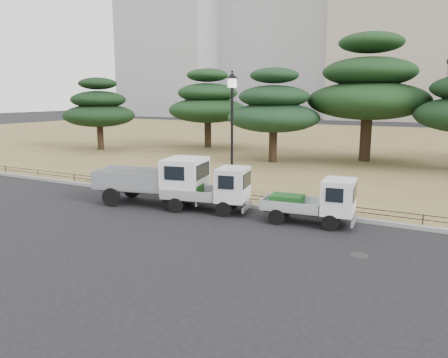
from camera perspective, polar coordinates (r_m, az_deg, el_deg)
The scene contains 14 objects.
ground at distance 17.72m, azimuth -3.08°, elevation -5.20°, with size 220.00×220.00×0.00m, color black.
lawn at distance 46.25m, azimuth 17.07°, elevation 4.35°, with size 120.00×56.00×0.15m, color olive.
curb at distance 19.88m, azimuth 0.82°, elevation -3.17°, with size 120.00×0.25×0.16m, color gray.
truck_large at distance 19.93m, azimuth -8.66°, elevation 0.07°, with size 5.29×2.90×2.18m.
truck_kei_front at distance 18.63m, azimuth -1.51°, elevation -1.36°, with size 3.87×2.22×1.93m.
truck_kei_rear at distance 17.13m, azimuth 11.87°, elevation -2.86°, with size 3.59×1.82×1.81m.
street_lamp at distance 19.62m, azimuth 1.06°, elevation 8.29°, with size 0.51×0.51×5.73m.
pipe_fence at distance 19.93m, azimuth 1.02°, elevation -2.08°, with size 38.00×0.04×0.40m.
tarp_pile at distance 24.78m, azimuth -14.28°, elevation 0.38°, with size 1.72×1.45×0.99m.
manhole at distance 14.39m, azimuth 17.26°, elevation -9.50°, with size 0.60×0.60×0.01m, color #2D2D30.
pine_west_far at distance 40.56m, azimuth -16.02°, elevation 8.86°, with size 6.27×6.27×6.33m.
pine_west_near at distance 40.70m, azimuth -2.15°, elevation 9.96°, with size 7.19×7.19×7.19m.
pine_center_left at distance 31.72m, azimuth 6.51°, elevation 9.18°, with size 6.60×6.60×6.71m.
pine_center_right at distance 33.63m, azimuth 18.36°, elevation 11.24°, with size 8.63×8.63×9.16m.
Camera 1 is at (8.88, -14.53, 4.87)m, focal length 35.00 mm.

